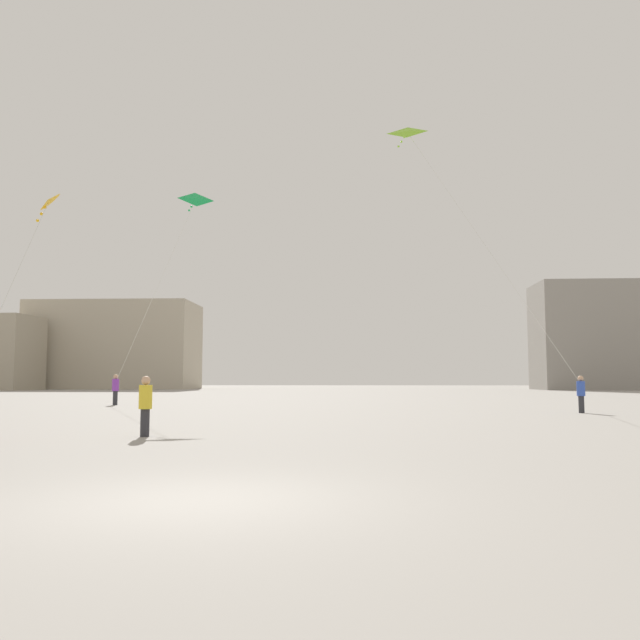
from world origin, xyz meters
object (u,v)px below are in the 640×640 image
Objects in this scene: kite_emerald_delta at (194,204)px; building_centre_hall at (115,346)px; kite_amber_diamond at (48,203)px; person_in_purple at (115,388)px; person_in_yellow at (145,403)px; building_right_hall at (601,336)px; kite_lime_delta at (411,137)px; person_in_blue at (581,392)px.

kite_emerald_delta is 0.38× the size of building_centre_hall.
kite_amber_diamond is 11.48m from kite_emerald_delta.
building_centre_hall is (-24.50, 61.70, 5.64)m from person_in_purple.
building_centre_hall is at bearing -161.06° from person_in_yellow.
person_in_yellow is 0.89× the size of person_in_purple.
building_right_hall is (72.00, -3.52, 0.92)m from building_centre_hall.
person_in_purple is 0.19× the size of kite_emerald_delta.
kite_lime_delta is 0.49× the size of building_centre_hall.
building_right_hall is (23.41, 65.34, 6.64)m from person_in_blue.
kite_amber_diamond is at bearing 79.90° from person_in_blue.
kite_lime_delta reaches higher than person_in_yellow.
person_in_purple is 66.62m from building_centre_hall.
person_in_yellow is 87.77m from building_right_hall.
kite_lime_delta is at bearing -59.13° from building_centre_hall.
person_in_blue is at bearing 26.58° from kite_amber_diamond.
kite_amber_diamond is at bearing -128.85° from person_in_yellow.
kite_lime_delta reaches higher than person_in_blue.
person_in_blue is 23.03m from kite_amber_diamond.
building_centre_hall reaches higher than person_in_blue.
kite_amber_diamond reaches higher than person_in_blue.
kite_emerald_delta is 76.51m from building_right_hall.
person_in_purple is at bearing -159.72° from person_in_yellow.
kite_amber_diamond reaches higher than person_in_purple.
building_centre_hall reaches higher than kite_amber_diamond.
building_right_hall reaches higher than kite_emerald_delta.
person_in_yellow is at bearing -67.89° from building_centre_hall.
person_in_purple reaches higher than person_in_blue.
person_in_purple is 12.57m from kite_emerald_delta.
building_centre_hall is at bearing 110.07° from kite_amber_diamond.
person_in_yellow is (-15.27, -13.16, -0.04)m from person_in_blue.
person_in_purple is at bearing 36.76° from person_in_blue.
building_right_hall reaches higher than person_in_yellow.
person_in_yellow is 0.13× the size of kite_lime_delta.
kite_lime_delta is 72.49m from building_right_hall.
person_in_blue is 69.72m from building_right_hall.
kite_lime_delta is 1.90× the size of kite_amber_diamond.
building_centre_hall is (-28.78, 78.77, -0.59)m from kite_amber_diamond.
building_right_hall reaches higher than kite_lime_delta.
building_centre_hall is at bearing -77.27° from person_in_purple.
kite_emerald_delta is (6.11, -6.11, 9.12)m from person_in_purple.
person_in_yellow is 8.45m from kite_amber_diamond.
person_in_purple is (-24.09, 7.16, 0.07)m from person_in_blue.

